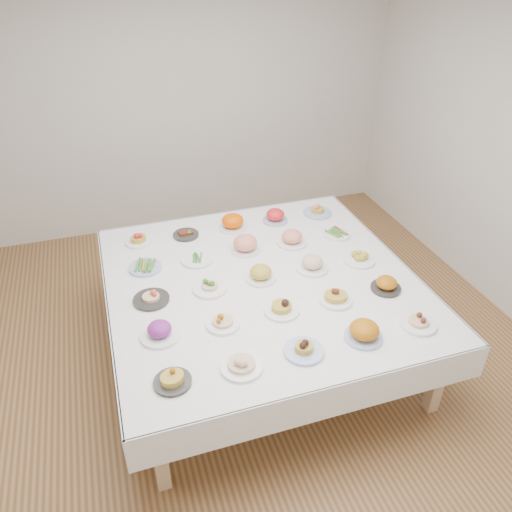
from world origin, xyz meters
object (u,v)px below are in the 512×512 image
object	(u,v)px
dish_12	(261,272)
dish_24	(318,209)
display_table	(262,285)
dish_0	(172,377)

from	to	relation	value
dish_12	dish_24	bearing A→B (deg)	44.71
display_table	dish_0	distance (m)	1.24
dish_12	display_table	bearing A→B (deg)	-14.50
dish_0	dish_24	distance (m)	2.48
display_table	dish_12	distance (m)	0.13
display_table	dish_12	xyz separation A→B (m)	(-0.01, 0.00, 0.13)
dish_12	dish_24	size ratio (longest dim) A/B	0.87
dish_12	dish_0	bearing A→B (deg)	-134.63
dish_0	display_table	bearing A→B (deg)	44.98
display_table	dish_0	size ratio (longest dim) A/B	10.41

